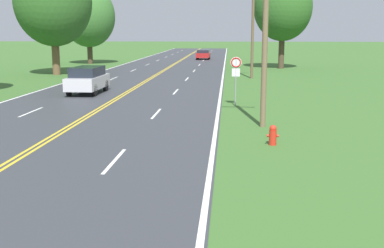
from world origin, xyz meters
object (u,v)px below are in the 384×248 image
(tree_behind_sign, at_px, (89,17))
(tree_mid_treeline, at_px, (283,7))
(traffic_sign, at_px, (236,69))
(car_silver_suv_mid_near, at_px, (88,79))
(tree_left_verge, at_px, (53,2))
(fire_hydrant, at_px, (273,135))
(car_red_hatchback_mid_far, at_px, (203,54))

(tree_behind_sign, xyz_separation_m, tree_mid_treeline, (23.58, -6.28, 0.75))
(traffic_sign, bearing_deg, car_silver_suv_mid_near, 154.27)
(tree_left_verge, relative_size, tree_behind_sign, 1.12)
(fire_hydrant, relative_size, traffic_sign, 0.27)
(tree_mid_treeline, height_order, car_silver_suv_mid_near, tree_mid_treeline)
(fire_hydrant, bearing_deg, tree_behind_sign, 113.93)
(fire_hydrant, distance_m, tree_mid_treeline, 38.15)
(fire_hydrant, distance_m, tree_behind_sign, 48.09)
(tree_behind_sign, bearing_deg, traffic_sign, -62.17)
(traffic_sign, height_order, tree_mid_treeline, tree_mid_treeline)
(tree_behind_sign, height_order, tree_mid_treeline, tree_mid_treeline)
(tree_left_verge, height_order, car_silver_suv_mid_near, tree_left_verge)
(tree_left_verge, relative_size, car_red_hatchback_mid_far, 2.66)
(tree_behind_sign, bearing_deg, fire_hydrant, -66.07)
(car_silver_suv_mid_near, bearing_deg, car_red_hatchback_mid_far, -7.21)
(fire_hydrant, height_order, tree_left_verge, tree_left_verge)
(traffic_sign, distance_m, tree_left_verge, 25.35)
(tree_mid_treeline, bearing_deg, car_red_hatchback_mid_far, 119.26)
(tree_left_verge, xyz_separation_m, tree_behind_sign, (-1.32, 15.98, -0.88))
(fire_hydrant, distance_m, car_silver_suv_mid_near, 17.81)
(car_silver_suv_mid_near, bearing_deg, tree_mid_treeline, -32.39)
(traffic_sign, relative_size, car_red_hatchback_mid_far, 0.66)
(car_red_hatchback_mid_far, bearing_deg, fire_hydrant, 6.37)
(tree_left_verge, xyz_separation_m, car_silver_suv_mid_near, (7.07, -13.68, -5.83))
(tree_mid_treeline, xyz_separation_m, car_silver_suv_mid_near, (-15.19, -23.38, -5.70))
(tree_left_verge, bearing_deg, tree_behind_sign, 94.73)
(traffic_sign, height_order, tree_behind_sign, tree_behind_sign)
(tree_left_verge, distance_m, car_silver_suv_mid_near, 16.46)
(tree_behind_sign, distance_m, car_red_hatchback_mid_far, 18.44)
(tree_left_verge, bearing_deg, fire_hydrant, -56.89)
(tree_behind_sign, bearing_deg, tree_left_verge, -85.27)
(fire_hydrant, xyz_separation_m, tree_behind_sign, (-19.38, 43.67, 5.54))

